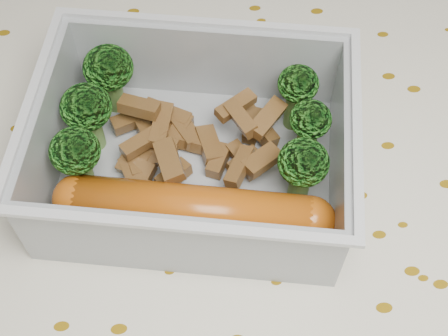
{
  "coord_description": "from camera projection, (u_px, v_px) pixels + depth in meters",
  "views": [
    {
      "loc": [
        -0.02,
        -0.2,
        1.1
      ],
      "look_at": [
        -0.01,
        0.01,
        0.78
      ],
      "focal_mm": 50.0,
      "sensor_mm": 36.0,
      "label": 1
    }
  ],
  "objects": [
    {
      "name": "tablecloth",
      "position": [
        234.0,
        224.0,
        0.43
      ],
      "size": [
        1.46,
        0.96,
        0.19
      ],
      "color": "silver",
      "rests_on": "dining_table"
    },
    {
      "name": "meat_pile",
      "position": [
        188.0,
        140.0,
        0.4
      ],
      "size": [
        0.12,
        0.08,
        0.03
      ],
      "color": "brown",
      "rests_on": "lunch_container"
    },
    {
      "name": "lunch_container",
      "position": [
        194.0,
        155.0,
        0.39
      ],
      "size": [
        0.22,
        0.18,
        0.07
      ],
      "color": "#B4BBC2",
      "rests_on": "tablecloth"
    },
    {
      "name": "sausage",
      "position": [
        193.0,
        210.0,
        0.37
      ],
      "size": [
        0.17,
        0.06,
        0.03
      ],
      "color": "#AB4E0E",
      "rests_on": "lunch_container"
    },
    {
      "name": "dining_table",
      "position": [
        233.0,
        255.0,
        0.48
      ],
      "size": [
        1.4,
        0.9,
        0.75
      ],
      "color": "brown",
      "rests_on": "ground"
    },
    {
      "name": "broccoli_florets",
      "position": [
        179.0,
        118.0,
        0.39
      ],
      "size": [
        0.17,
        0.12,
        0.05
      ],
      "color": "#608C3F",
      "rests_on": "lunch_container"
    }
  ]
}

